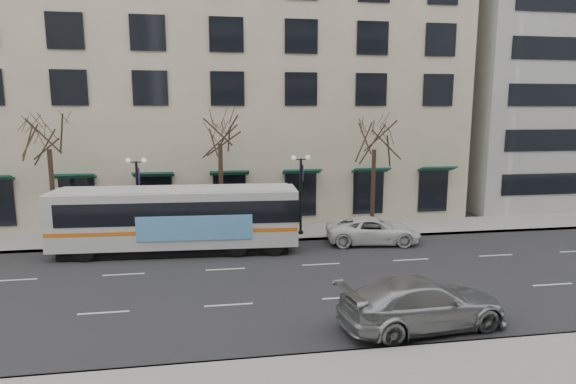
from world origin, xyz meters
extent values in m
plane|color=black|center=(0.00, 0.00, 0.00)|extent=(160.00, 160.00, 0.00)
cube|color=gray|center=(5.00, 9.00, 0.07)|extent=(80.00, 4.00, 0.15)
cube|color=tan|center=(-2.00, 21.00, 12.00)|extent=(40.00, 20.00, 24.00)
cube|color=#999993|center=(32.00, 21.00, 17.50)|extent=(25.00, 20.00, 35.00)
cylinder|color=black|center=(-10.00, 8.80, 2.87)|extent=(0.28, 0.28, 5.74)
cylinder|color=black|center=(0.00, 8.80, 2.97)|extent=(0.28, 0.28, 5.95)
cylinder|color=black|center=(10.00, 8.80, 2.73)|extent=(0.28, 0.28, 5.46)
cylinder|color=black|center=(-5.00, 8.20, 2.50)|extent=(0.16, 0.16, 5.00)
cylinder|color=black|center=(-5.00, 8.20, 0.15)|extent=(0.36, 0.36, 0.30)
cube|color=black|center=(-5.00, 8.20, 4.95)|extent=(0.90, 0.06, 0.06)
sphere|color=silver|center=(-5.45, 8.20, 5.05)|extent=(0.32, 0.32, 0.32)
sphere|color=silver|center=(-4.55, 8.20, 5.05)|extent=(0.32, 0.32, 0.32)
cube|color=#381B66|center=(-4.88, 8.20, 4.10)|extent=(0.04, 0.45, 1.00)
cylinder|color=black|center=(5.00, 8.20, 2.50)|extent=(0.16, 0.16, 5.00)
cylinder|color=black|center=(5.00, 8.20, 0.15)|extent=(0.36, 0.36, 0.30)
cube|color=black|center=(5.00, 8.20, 4.95)|extent=(0.90, 0.06, 0.06)
sphere|color=silver|center=(4.55, 8.20, 5.05)|extent=(0.32, 0.32, 0.32)
sphere|color=silver|center=(5.45, 8.20, 5.05)|extent=(0.32, 0.32, 0.32)
cube|color=#381B66|center=(5.12, 8.20, 4.10)|extent=(0.04, 0.45, 1.00)
cube|color=silver|center=(-2.60, 5.80, 2.06)|extent=(13.67, 3.61, 3.10)
cube|color=black|center=(-2.60, 5.80, 0.31)|extent=(12.57, 3.21, 0.51)
cube|color=black|center=(-2.26, 5.78, 2.54)|extent=(13.14, 3.63, 1.24)
cube|color=orange|center=(-2.60, 5.80, 1.52)|extent=(13.54, 3.64, 0.20)
cube|color=#5EA7E5|center=(-1.54, 4.24, 1.75)|extent=(6.20, 0.38, 1.35)
cube|color=silver|center=(-2.60, 5.80, 3.65)|extent=(12.98, 3.29, 0.09)
cylinder|color=black|center=(-7.40, 4.74, 0.56)|extent=(1.14, 0.37, 1.13)
cylinder|color=black|center=(-7.26, 7.33, 0.56)|extent=(1.14, 0.37, 1.13)
cylinder|color=black|center=(0.72, 4.33, 0.56)|extent=(1.14, 0.37, 1.13)
cylinder|color=black|center=(0.85, 6.93, 0.56)|extent=(1.14, 0.37, 1.13)
cylinder|color=black|center=(2.75, 4.23, 0.56)|extent=(1.14, 0.37, 1.13)
cylinder|color=black|center=(2.88, 6.82, 0.56)|extent=(1.14, 0.37, 1.13)
imported|color=#96999D|center=(7.07, -5.49, 0.93)|extent=(6.66, 3.38, 1.85)
imported|color=white|center=(9.04, 5.84, 0.79)|extent=(5.95, 3.30, 1.58)
camera|label=1|loc=(-0.54, -21.42, 8.04)|focal=30.00mm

